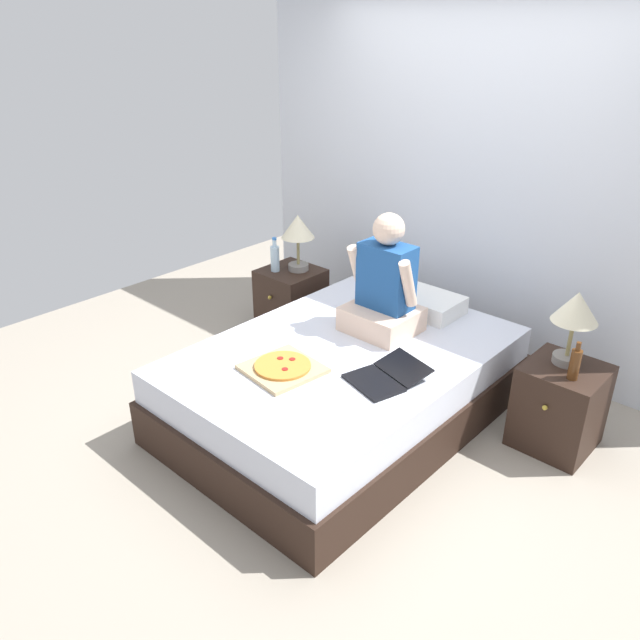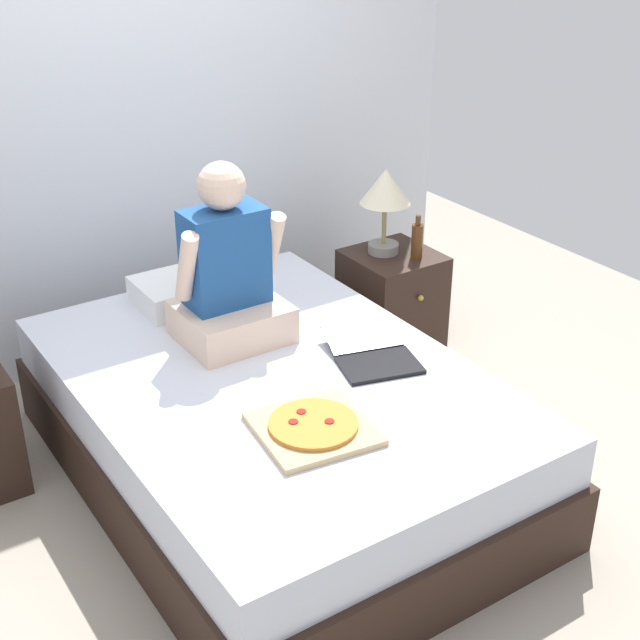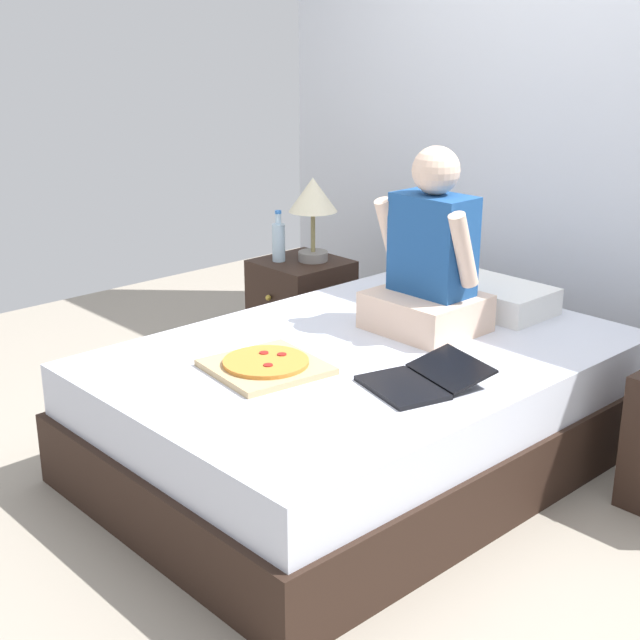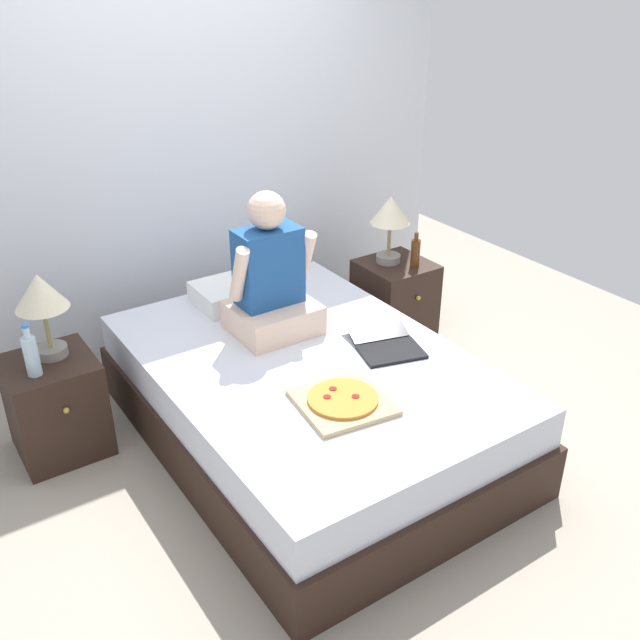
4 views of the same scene
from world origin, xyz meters
name	(u,v)px [view 3 (image 3 of 4)]	position (x,y,z in m)	size (l,w,h in m)	color
ground_plane	(363,460)	(0.00, 0.00, 0.00)	(5.89, 5.89, 0.00)	#9E9384
wall_back	(576,132)	(0.00, 1.44, 1.25)	(3.89, 0.12, 2.50)	silver
bed	(364,406)	(0.00, 0.00, 0.25)	(1.51, 2.16, 0.50)	black
nightstand_left	(302,308)	(-1.13, 0.66, 0.27)	(0.44, 0.47, 0.53)	black
lamp_on_left_nightstand	(313,201)	(-1.09, 0.71, 0.86)	(0.26, 0.26, 0.45)	gray
water_bottle	(279,241)	(-1.21, 0.57, 0.64)	(0.07, 0.07, 0.28)	silver
pillow	(493,297)	(0.04, 0.80, 0.56)	(0.52, 0.34, 0.12)	white
person_seated	(430,264)	(0.01, 0.37, 0.79)	(0.47, 0.40, 0.78)	beige
laptop	(418,381)	(0.41, -0.14, 0.52)	(0.42, 0.48, 0.07)	black
pizza_box	(266,365)	(-0.09, -0.44, 0.52)	(0.45, 0.45, 0.05)	tan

